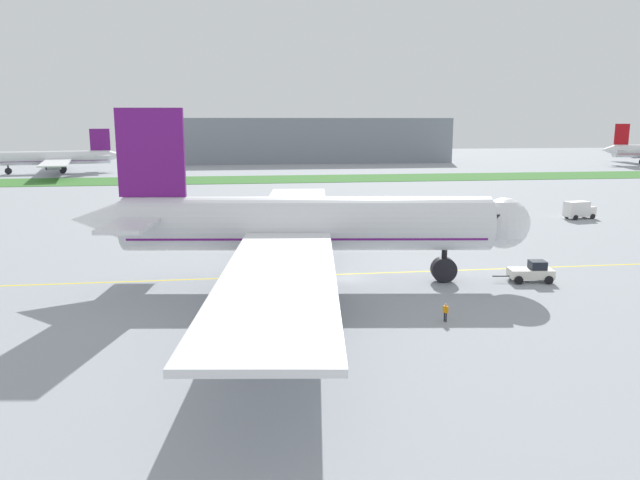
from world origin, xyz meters
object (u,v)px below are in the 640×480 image
(pushback_tug, at_px, (532,272))
(service_truck_baggage_loader, at_px, (579,210))
(ground_crew_wingwalker_port, at_px, (446,311))
(airliner_foreground, at_px, (302,225))
(parked_airliner_far_left, at_px, (55,158))

(pushback_tug, height_order, service_truck_baggage_loader, service_truck_baggage_loader)
(ground_crew_wingwalker_port, distance_m, service_truck_baggage_loader, 66.26)
(airliner_foreground, distance_m, ground_crew_wingwalker_port, 19.06)
(ground_crew_wingwalker_port, height_order, parked_airliner_far_left, parked_airliner_far_left)
(pushback_tug, height_order, ground_crew_wingwalker_port, pushback_tug)
(airliner_foreground, bearing_deg, ground_crew_wingwalker_port, -53.90)
(pushback_tug, relative_size, ground_crew_wingwalker_port, 3.99)
(airliner_foreground, distance_m, pushback_tug, 25.24)
(pushback_tug, bearing_deg, service_truck_baggage_loader, 54.06)
(service_truck_baggage_loader, bearing_deg, airliner_foreground, -145.69)
(ground_crew_wingwalker_port, bearing_deg, parked_airliner_far_left, 114.92)
(parked_airliner_far_left, bearing_deg, pushback_tug, -59.46)
(ground_crew_wingwalker_port, xyz_separation_m, service_truck_baggage_loader, (42.26, 51.02, 0.65))
(service_truck_baggage_loader, xyz_separation_m, parked_airliner_far_left, (-118.42, 112.86, 3.23))
(pushback_tug, distance_m, service_truck_baggage_loader, 48.68)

